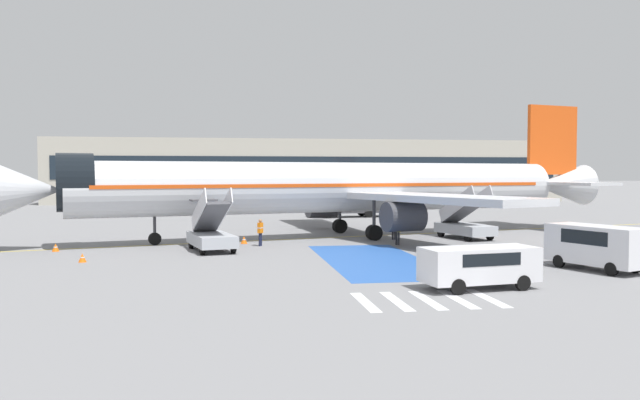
# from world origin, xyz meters

# --- Properties ---
(ground_plane) EXTENTS (600.00, 600.00, 0.00)m
(ground_plane) POSITION_xyz_m (0.00, 0.00, 0.00)
(ground_plane) COLOR slate
(apron_leadline_yellow) EXTENTS (79.11, 19.63, 0.01)m
(apron_leadline_yellow) POSITION_xyz_m (1.15, 0.46, 0.00)
(apron_leadline_yellow) COLOR gold
(apron_leadline_yellow) RESTS_ON ground_plane
(apron_stand_patch_blue) EXTENTS (5.45, 13.99, 0.01)m
(apron_stand_patch_blue) POSITION_xyz_m (1.15, -11.81, 0.00)
(apron_stand_patch_blue) COLOR #2856A8
(apron_stand_patch_blue) RESTS_ON ground_plane
(apron_walkway_bar_0) EXTENTS (0.44, 3.60, 0.01)m
(apron_walkway_bar_0) POSITION_xyz_m (-1.85, -22.63, 0.00)
(apron_walkway_bar_0) COLOR silver
(apron_walkway_bar_0) RESTS_ON ground_plane
(apron_walkway_bar_1) EXTENTS (0.44, 3.60, 0.01)m
(apron_walkway_bar_1) POSITION_xyz_m (-0.65, -22.63, 0.00)
(apron_walkway_bar_1) COLOR silver
(apron_walkway_bar_1) RESTS_ON ground_plane
(apron_walkway_bar_2) EXTENTS (0.44, 3.60, 0.01)m
(apron_walkway_bar_2) POSITION_xyz_m (0.55, -22.63, 0.00)
(apron_walkway_bar_2) COLOR silver
(apron_walkway_bar_2) RESTS_ON ground_plane
(apron_walkway_bar_3) EXTENTS (0.44, 3.60, 0.01)m
(apron_walkway_bar_3) POSITION_xyz_m (1.75, -22.63, 0.00)
(apron_walkway_bar_3) COLOR silver
(apron_walkway_bar_3) RESTS_ON ground_plane
(apron_walkway_bar_4) EXTENTS (0.44, 3.60, 0.01)m
(apron_walkway_bar_4) POSITION_xyz_m (2.95, -22.63, 0.00)
(apron_walkway_bar_4) COLOR silver
(apron_walkway_bar_4) RESTS_ON ground_plane
(airliner) EXTENTS (46.50, 32.14, 10.61)m
(airliner) POSITION_xyz_m (1.74, 0.61, 3.72)
(airliner) COLOR silver
(airliner) RESTS_ON ground_plane
(boarding_stairs_forward) EXTENTS (3.28, 5.54, 3.94)m
(boarding_stairs_forward) POSITION_xyz_m (-7.80, -6.26, 0.98)
(boarding_stairs_forward) COLOR #ADB2BA
(boarding_stairs_forward) RESTS_ON ground_plane
(boarding_stairs_aft) EXTENTS (3.28, 5.54, 3.95)m
(boarding_stairs_aft) POSITION_xyz_m (10.37, -1.79, 0.98)
(boarding_stairs_aft) COLOR #ADB2BA
(boarding_stairs_aft) RESTS_ON ground_plane
(fuel_tanker) EXTENTS (10.14, 3.52, 3.25)m
(fuel_tanker) POSITION_xyz_m (7.35, 21.30, 1.63)
(fuel_tanker) COLOR #38383D
(fuel_tanker) RESTS_ON ground_plane
(service_van_1) EXTENTS (3.46, 5.19, 2.20)m
(service_van_1) POSITION_xyz_m (11.12, -16.94, 1.31)
(service_van_1) COLOR silver
(service_van_1) RESTS_ON ground_plane
(service_van_2) EXTENTS (5.03, 2.57, 1.73)m
(service_van_2) POSITION_xyz_m (3.40, -20.77, 1.06)
(service_van_2) COLOR silver
(service_van_2) RESTS_ON ground_plane
(ground_crew_0) EXTENTS (0.42, 0.49, 1.77)m
(ground_crew_0) POSITION_xyz_m (-4.67, -4.22, 1.03)
(ground_crew_0) COLOR #191E38
(ground_crew_0) RESTS_ON ground_plane
(ground_crew_1) EXTENTS (0.48, 0.46, 1.80)m
(ground_crew_1) POSITION_xyz_m (4.41, -4.97, 1.04)
(ground_crew_1) COLOR #2D2D33
(ground_crew_1) RESTS_ON ground_plane
(ground_crew_2) EXTENTS (0.43, 0.24, 1.78)m
(ground_crew_2) POSITION_xyz_m (5.05, -1.76, 1.03)
(ground_crew_2) COLOR #2D2D33
(ground_crew_2) RESTS_ON ground_plane
(traffic_cone_0) EXTENTS (0.43, 0.43, 0.48)m
(traffic_cone_0) POSITION_xyz_m (-14.56, -10.19, 0.24)
(traffic_cone_0) COLOR orange
(traffic_cone_0) RESTS_ON ground_plane
(traffic_cone_1) EXTENTS (0.46, 0.46, 0.51)m
(traffic_cone_1) POSITION_xyz_m (-5.69, -2.67, 0.26)
(traffic_cone_1) COLOR orange
(traffic_cone_1) RESTS_ON ground_plane
(traffic_cone_2) EXTENTS (0.44, 0.44, 0.49)m
(traffic_cone_2) POSITION_xyz_m (-17.21, -5.13, 0.24)
(traffic_cone_2) COLOR orange
(traffic_cone_2) RESTS_ON ground_plane
(terminal_building) EXTENTS (83.08, 12.10, 10.17)m
(terminal_building) POSITION_xyz_m (7.50, 57.85, 5.09)
(terminal_building) COLOR #B2AD9E
(terminal_building) RESTS_ON ground_plane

